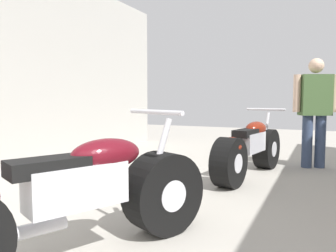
{
  "coord_description": "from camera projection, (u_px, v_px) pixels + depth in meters",
  "views": [
    {
      "loc": [
        1.04,
        0.33,
        1.04
      ],
      "look_at": [
        -0.46,
        3.54,
        0.75
      ],
      "focal_mm": 35.71,
      "sensor_mm": 36.0,
      "label": 1
    }
  ],
  "objects": [
    {
      "name": "garage_partition_left",
      "position": [
        7.0,
        62.0,
        4.64
      ],
      "size": [
        0.08,
        8.02,
        3.1
      ],
      "primitive_type": "cube",
      "color": "#B7B5AD",
      "rests_on": "ground_plane"
    },
    {
      "name": "mechanic_in_blue",
      "position": [
        315.0,
        106.0,
        5.02
      ],
      "size": [
        0.64,
        0.39,
        1.65
      ],
      "color": "#384766",
      "rests_on": "ground_plane"
    },
    {
      "name": "motorcycle_black_naked",
      "position": [
        249.0,
        150.0,
        4.44
      ],
      "size": [
        0.67,
        1.95,
        0.91
      ],
      "color": "black",
      "rests_on": "ground_plane"
    },
    {
      "name": "motorcycle_maroon_cruiser",
      "position": [
        71.0,
        202.0,
        2.11
      ],
      "size": [
        1.1,
        1.97,
        0.96
      ],
      "color": "black",
      "rests_on": "ground_plane"
    },
    {
      "name": "ground_plane",
      "position": [
        211.0,
        198.0,
        3.52
      ],
      "size": [
        17.51,
        17.51,
        0.0
      ],
      "primitive_type": "plane",
      "color": "#A8A399"
    }
  ]
}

